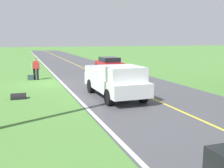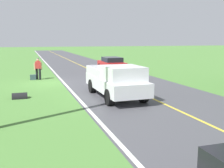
{
  "view_description": "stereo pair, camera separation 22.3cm",
  "coord_description": "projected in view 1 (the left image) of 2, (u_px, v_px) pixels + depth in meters",
  "views": [
    {
      "loc": [
        1.94,
        19.3,
        3.14
      ],
      "look_at": [
        -2.01,
        8.01,
        1.11
      ],
      "focal_mm": 42.05,
      "sensor_mm": 36.0,
      "label": 1
    },
    {
      "loc": [
        1.73,
        19.37,
        3.14
      ],
      "look_at": [
        -2.01,
        8.01,
        1.11
      ],
      "focal_mm": 42.05,
      "sensor_mm": 36.0,
      "label": 2
    }
  ],
  "objects": [
    {
      "name": "ground_plane",
      "position": [
        50.0,
        83.0,
        19.11
      ],
      "size": [
        200.0,
        200.0,
        0.0
      ],
      "primitive_type": "plane",
      "color": "#4C7F38"
    },
    {
      "name": "road_surface",
      "position": [
        110.0,
        80.0,
        20.63
      ],
      "size": [
        7.98,
        120.0,
        0.0
      ],
      "primitive_type": "cube",
      "color": "#47474C",
      "rests_on": "ground"
    },
    {
      "name": "lane_edge_line",
      "position": [
        62.0,
        83.0,
        19.39
      ],
      "size": [
        0.16,
        117.6,
        0.0
      ],
      "primitive_type": "cube",
      "color": "silver",
      "rests_on": "ground"
    },
    {
      "name": "lane_centre_line",
      "position": [
        110.0,
        80.0,
        20.63
      ],
      "size": [
        0.14,
        117.6,
        0.0
      ],
      "primitive_type": "cube",
      "color": "gold",
      "rests_on": "ground"
    },
    {
      "name": "hitchhiker_walking",
      "position": [
        36.0,
        67.0,
        20.67
      ],
      "size": [
        0.62,
        0.51,
        1.75
      ],
      "color": "black",
      "rests_on": "ground"
    },
    {
      "name": "suitcase_carried",
      "position": [
        31.0,
        77.0,
        20.59
      ],
      "size": [
        0.46,
        0.2,
        0.41
      ],
      "primitive_type": "cube",
      "rotation": [
        0.0,
        0.0,
        1.57
      ],
      "color": "#384C56",
      "rests_on": "ground"
    },
    {
      "name": "pickup_truck_passing",
      "position": [
        116.0,
        80.0,
        14.16
      ],
      "size": [
        2.15,
        5.42,
        1.82
      ],
      "color": "silver",
      "rests_on": "ground"
    },
    {
      "name": "sedan_near_oncoming",
      "position": [
        109.0,
        64.0,
        26.5
      ],
      "size": [
        2.0,
        4.44,
        1.41
      ],
      "color": "red",
      "rests_on": "ground"
    },
    {
      "name": "drainage_culvert",
      "position": [
        19.0,
        99.0,
        14.13
      ],
      "size": [
        0.8,
        0.6,
        0.6
      ],
      "primitive_type": "cylinder",
      "rotation": [
        0.0,
        1.57,
        0.0
      ],
      "color": "black",
      "rests_on": "ground"
    }
  ]
}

